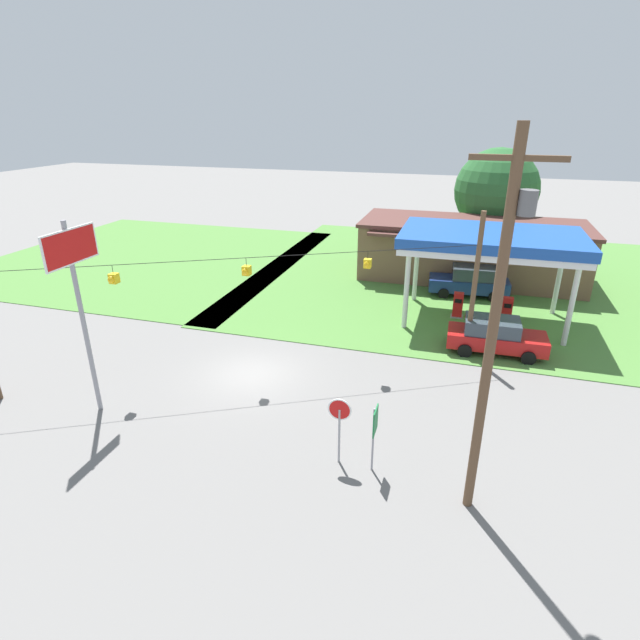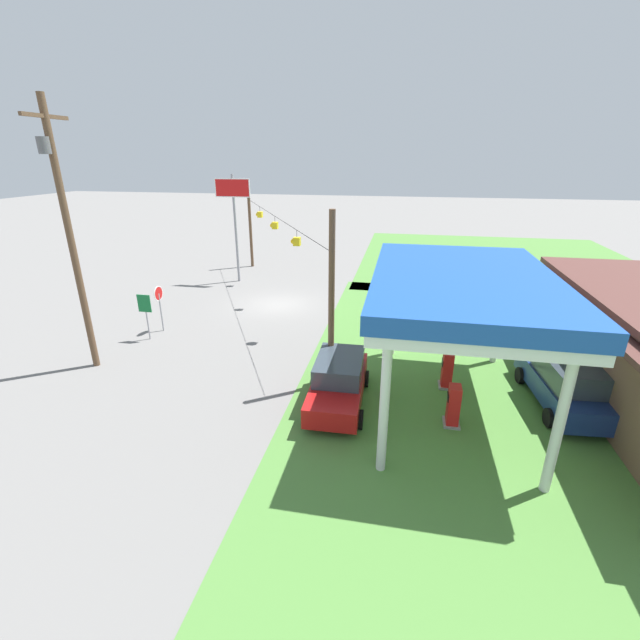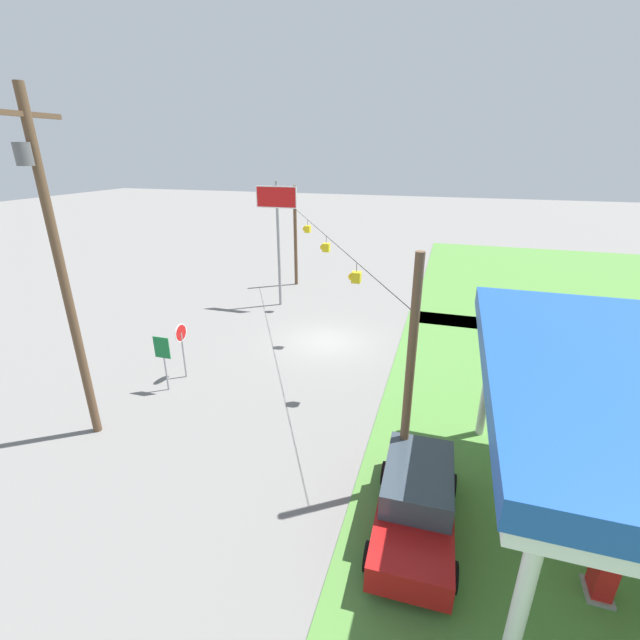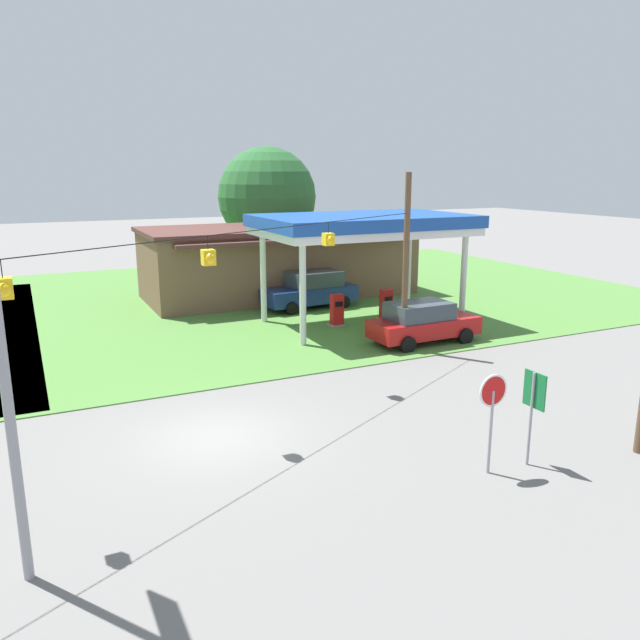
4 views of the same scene
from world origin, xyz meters
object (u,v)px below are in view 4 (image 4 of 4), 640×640
object	(u,v)px
route_sign	(533,399)
fuel_pump_far	(386,306)
gas_station_canopy	(363,226)
fuel_pump_near	(337,311)
car_at_pumps_front	(422,322)
car_at_pumps_rear	(311,290)
gas_station_store	(280,261)
tree_behind_station	(267,197)
stop_sign_roadside	(492,402)

from	to	relation	value
route_sign	fuel_pump_far	bearing A→B (deg)	71.77
gas_station_canopy	fuel_pump_far	size ratio (longest dim) A/B	6.24
fuel_pump_near	car_at_pumps_front	xyz separation A→B (m)	(1.93, -4.12, 0.19)
fuel_pump_far	route_sign	bearing A→B (deg)	-108.23
fuel_pump_near	car_at_pumps_rear	size ratio (longest dim) A/B	0.30
fuel_pump_near	car_at_pumps_rear	world-z (taller)	car_at_pumps_rear
gas_station_canopy	gas_station_store	size ratio (longest dim) A/B	0.62
gas_station_canopy	fuel_pump_far	bearing A→B (deg)	-0.07
tree_behind_station	fuel_pump_near	bearing A→B (deg)	-97.74
fuel_pump_far	car_at_pumps_front	world-z (taller)	car_at_pumps_front
gas_station_canopy	car_at_pumps_front	size ratio (longest dim) A/B	2.02
fuel_pump_near	gas_station_store	bearing A→B (deg)	87.08
gas_station_store	route_sign	xyz separation A→B (m)	(-2.53, -22.63, -0.32)
fuel_pump_far	fuel_pump_near	bearing A→B (deg)	180.00
fuel_pump_near	car_at_pumps_rear	xyz separation A→B (m)	(0.58, 4.13, 0.26)
gas_station_canopy	gas_station_store	bearing A→B (deg)	96.56
fuel_pump_near	route_sign	bearing A→B (deg)	-98.29
gas_station_store	fuel_pump_far	world-z (taller)	gas_station_store
car_at_pumps_rear	stop_sign_roadside	distance (m)	19.03
gas_station_store	tree_behind_station	world-z (taller)	tree_behind_station
route_sign	car_at_pumps_front	bearing A→B (deg)	68.80
car_at_pumps_rear	route_sign	world-z (taller)	route_sign
fuel_pump_near	route_sign	xyz separation A→B (m)	(-2.12, -14.56, 0.98)
car_at_pumps_front	car_at_pumps_rear	bearing A→B (deg)	98.03
stop_sign_roadside	fuel_pump_far	bearing A→B (deg)	-112.51
gas_station_canopy	car_at_pumps_front	xyz separation A→B (m)	(0.59, -4.12, -3.71)
fuel_pump_far	car_at_pumps_rear	world-z (taller)	car_at_pumps_rear
stop_sign_roadside	gas_station_store	bearing A→B (deg)	-99.41
gas_station_store	car_at_pumps_front	world-z (taller)	gas_station_store
tree_behind_station	car_at_pumps_front	bearing A→B (deg)	-89.74
fuel_pump_far	gas_station_store	bearing A→B (deg)	105.69
fuel_pump_far	route_sign	size ratio (longest dim) A/B	0.64
gas_station_store	tree_behind_station	xyz separation A→B (m)	(1.44, 5.56, 3.41)
gas_station_store	stop_sign_roadside	size ratio (longest dim) A/B	6.14
fuel_pump_far	car_at_pumps_rear	xyz separation A→B (m)	(-2.09, 4.13, 0.26)
fuel_pump_near	stop_sign_roadside	distance (m)	14.90
car_at_pumps_front	stop_sign_roadside	distance (m)	11.65
car_at_pumps_front	stop_sign_roadside	bearing A→B (deg)	-118.14
car_at_pumps_rear	stop_sign_roadside	size ratio (longest dim) A/B	2.05
gas_station_store	car_at_pumps_rear	world-z (taller)	gas_station_store
fuel_pump_far	stop_sign_roadside	world-z (taller)	stop_sign_roadside
fuel_pump_near	car_at_pumps_rear	distance (m)	4.17
tree_behind_station	route_sign	bearing A→B (deg)	-98.02
gas_station_store	tree_behind_station	size ratio (longest dim) A/B	1.78
fuel_pump_far	car_at_pumps_front	bearing A→B (deg)	-100.26
gas_station_canopy	stop_sign_roadside	xyz separation A→B (m)	(-4.66, -14.48, -2.81)
fuel_pump_far	tree_behind_station	size ratio (longest dim) A/B	0.18
car_at_pumps_front	car_at_pumps_rear	xyz separation A→B (m)	(-1.35, 8.24, 0.08)
gas_station_store	fuel_pump_far	xyz separation A→B (m)	(2.26, -8.06, -1.30)
car_at_pumps_rear	tree_behind_station	distance (m)	10.57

